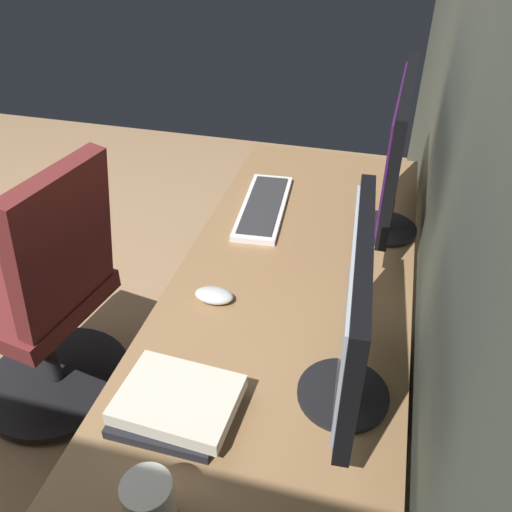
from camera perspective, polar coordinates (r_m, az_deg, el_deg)
name	(u,v)px	position (r m, az deg, el deg)	size (l,w,h in m)	color
wall_back	(497,88)	(1.24, 24.23, 15.95)	(4.55, 0.10, 2.60)	slate
desk	(275,349)	(1.39, 2.02, -9.89)	(2.11, 0.66, 0.73)	#936D47
drawer_pedestal	(282,426)	(1.64, 2.77, -17.64)	(0.40, 0.51, 0.69)	#936D47
monitor_primary	(353,315)	(1.05, 10.30, -6.17)	(0.49, 0.20, 0.41)	black
monitor_secondary	(397,151)	(1.62, 14.73, 10.73)	(0.57, 0.20, 0.47)	black
keyboard_main	(264,206)	(1.80, 0.82, 5.30)	(0.43, 0.17, 0.02)	silver
mouse_main	(214,295)	(1.42, -4.49, -4.20)	(0.06, 0.10, 0.03)	silver
book_stack_near	(177,402)	(1.17, -8.45, -15.14)	(0.21, 0.25, 0.06)	black
coffee_mug	(148,503)	(1.03, -11.39, -24.36)	(0.13, 0.09, 0.10)	silver
office_chair	(48,305)	(1.96, -21.23, -4.86)	(0.56, 0.58, 0.97)	maroon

